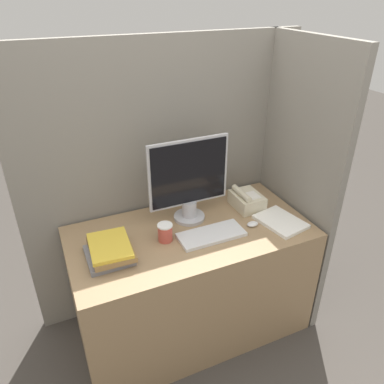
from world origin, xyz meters
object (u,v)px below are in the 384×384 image
keyboard (211,235)px  desk_telephone (247,200)px  monitor (189,183)px  book_stack (110,251)px  coffee_cup (165,232)px  mouse (253,224)px

keyboard → desk_telephone: (0.34, 0.19, 0.04)m
monitor → book_stack: 0.57m
monitor → book_stack: bearing=-161.5°
monitor → coffee_cup: 0.31m
monitor → mouse: monitor is taller
mouse → coffee_cup: 0.51m
book_stack → mouse: bearing=-3.8°
monitor → desk_telephone: 0.42m
monitor → keyboard: bearing=-80.1°
coffee_cup → book_stack: bearing=-176.0°
coffee_cup → book_stack: size_ratio=0.36×
keyboard → coffee_cup: 0.26m
mouse → desk_telephone: size_ratio=0.33×
monitor → desk_telephone: (0.38, -0.03, -0.19)m
mouse → keyboard: bearing=178.6°
keyboard → book_stack: size_ratio=1.33×
book_stack → desk_telephone: 0.90m
keyboard → coffee_cup: size_ratio=3.68×
coffee_cup → desk_telephone: bearing=11.8°
monitor → book_stack: monitor is taller
mouse → coffee_cup: coffee_cup is taller
coffee_cup → book_stack: (-0.30, -0.02, -0.01)m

